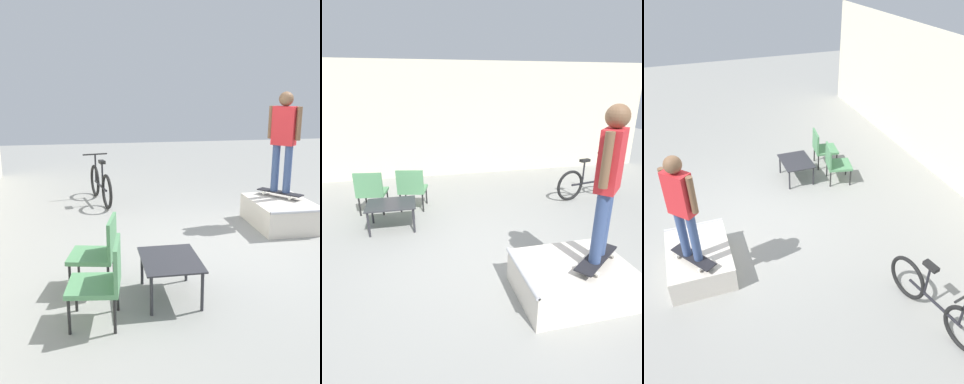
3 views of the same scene
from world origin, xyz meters
The scene contains 8 objects.
ground_plane centered at (0.00, 0.00, 0.00)m, with size 24.00×24.00×0.00m, color gray.
skate_ramp_box centered at (0.88, -1.02, 0.22)m, with size 1.32×0.98×0.46m.
skateboard_on_ramp centered at (1.13, -1.09, 0.52)m, with size 0.77×0.63×0.07m.
person_skater centered at (1.13, -1.09, 1.54)m, with size 0.44×0.42×1.71m.
coffee_table centered at (-1.29, 1.35, 0.41)m, with size 0.83×0.65×0.46m.
patio_chair_left centered at (-1.69, 2.12, 0.48)m, with size 0.59×0.59×0.87m.
patio_chair_right centered at (-0.92, 2.12, 0.48)m, with size 0.62×0.62×0.87m.
bicycle centered at (2.95, 1.96, 0.36)m, with size 1.71×0.53×0.95m.
Camera 1 is at (-5.65, 2.24, 2.36)m, focal length 40.00 mm.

